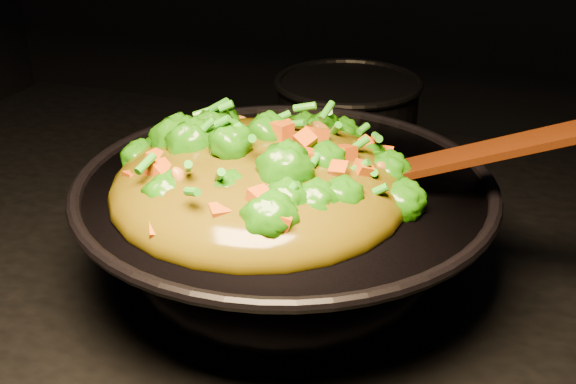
% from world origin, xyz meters
% --- Properties ---
extents(wok, '(0.43, 0.43, 0.12)m').
position_xyz_m(wok, '(0.08, -0.03, 0.96)').
color(wok, black).
rests_on(wok, stovetop).
extents(stir_fry, '(0.35, 0.35, 0.10)m').
position_xyz_m(stir_fry, '(0.07, -0.06, 1.07)').
color(stir_fry, '#216E07').
rests_on(stir_fry, wok).
extents(spatula, '(0.26, 0.05, 0.11)m').
position_xyz_m(spatula, '(0.26, -0.00, 1.07)').
color(spatula, '#3B1B09').
rests_on(spatula, wok).
extents(back_pot, '(0.24, 0.24, 0.12)m').
position_xyz_m(back_pot, '(0.05, 0.32, 0.96)').
color(back_pot, black).
rests_on(back_pot, stovetop).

